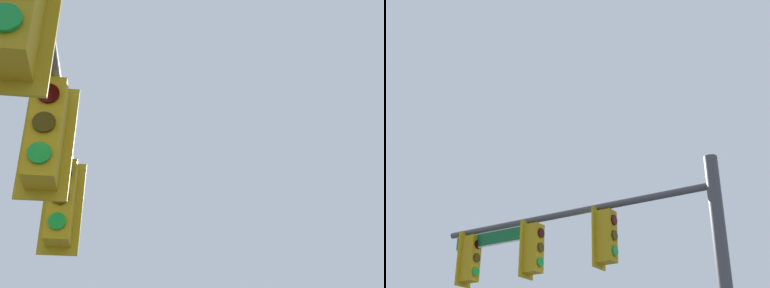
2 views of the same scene
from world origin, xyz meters
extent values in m
cylinder|color=#47474C|center=(-1.89, -5.83, 5.05)|extent=(6.74, 1.20, 0.15)
cube|color=gold|center=(-2.71, -5.96, 4.38)|extent=(0.11, 0.52, 1.30)
cube|color=#B79314|center=(-2.90, -5.99, 4.38)|extent=(0.41, 0.37, 1.10)
cylinder|color=green|center=(-3.10, -6.02, 4.05)|extent=(0.06, 0.22, 0.22)
cube|color=gold|center=(-0.87, -5.67, 4.38)|extent=(0.11, 0.52, 1.30)
cube|color=#B79314|center=(-1.05, -5.70, 4.38)|extent=(0.41, 0.37, 1.10)
cylinder|color=#B79314|center=(-1.05, -5.70, 4.99)|extent=(0.04, 0.04, 0.12)
cylinder|color=#340503|center=(-1.25, -5.73, 4.71)|extent=(0.06, 0.22, 0.22)
cylinder|color=#392D05|center=(-1.25, -5.73, 4.38)|extent=(0.06, 0.22, 0.22)
cylinder|color=green|center=(-1.25, -5.73, 4.05)|extent=(0.06, 0.22, 0.22)
cube|color=gold|center=(0.98, -5.38, 4.38)|extent=(0.11, 0.52, 1.30)
cube|color=#B79314|center=(0.79, -5.41, 4.38)|extent=(0.41, 0.37, 1.10)
cylinder|color=#B79314|center=(0.79, -5.41, 4.99)|extent=(0.04, 0.04, 0.12)
cylinder|color=#340503|center=(0.60, -5.44, 4.71)|extent=(0.06, 0.22, 0.22)
cylinder|color=#392D05|center=(0.60, -5.44, 4.38)|extent=(0.06, 0.22, 0.22)
cylinder|color=green|center=(0.60, -5.44, 4.05)|extent=(0.06, 0.22, 0.22)
cube|color=#0F602D|center=(0.29, -5.49, 4.80)|extent=(1.96, 0.35, 0.30)
cube|color=white|center=(0.29, -5.49, 4.80)|extent=(2.02, 0.34, 0.36)
camera|label=1|loc=(-5.65, -7.25, 1.78)|focal=50.00mm
camera|label=2|loc=(-9.50, 2.72, 1.30)|focal=50.00mm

